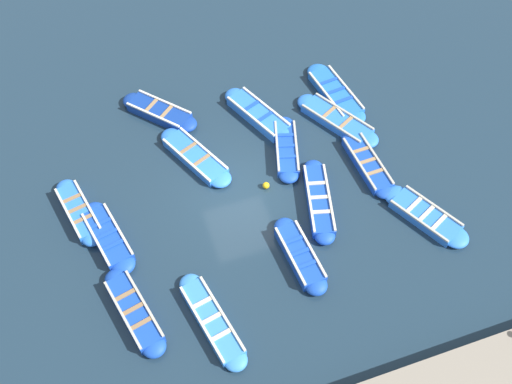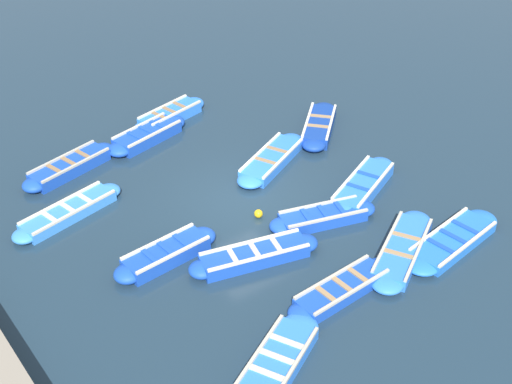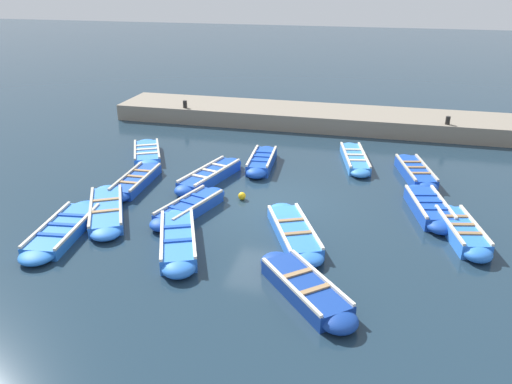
% 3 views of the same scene
% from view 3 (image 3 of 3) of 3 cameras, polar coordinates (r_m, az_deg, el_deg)
% --- Properties ---
extents(ground_plane, '(120.00, 120.00, 0.00)m').
position_cam_3_polar(ground_plane, '(15.95, 1.52, -1.46)').
color(ground_plane, '#1C303F').
extents(boat_drifting, '(3.35, 1.66, 0.42)m').
position_cam_3_polar(boat_drifting, '(15.45, -7.61, -1.79)').
color(boat_drifting, '#1947B7').
rests_on(boat_drifting, ground).
extents(boat_near_quay, '(3.44, 2.32, 0.38)m').
position_cam_3_polar(boat_near_quay, '(20.57, -12.36, 4.37)').
color(boat_near_quay, blue).
rests_on(boat_near_quay, ground).
extents(boat_far_corner, '(3.69, 2.29, 0.39)m').
position_cam_3_polar(boat_far_corner, '(13.99, 4.33, -4.57)').
color(boat_far_corner, blue).
rests_on(boat_far_corner, ground).
extents(boat_broadside, '(3.77, 2.59, 0.38)m').
position_cam_3_polar(boat_broadside, '(15.87, -16.73, -2.01)').
color(boat_broadside, blue).
rests_on(boat_broadside, ground).
extents(boat_bow_out, '(3.70, 2.20, 0.45)m').
position_cam_3_polar(boat_bow_out, '(13.65, -8.91, -5.43)').
color(boat_bow_out, blue).
rests_on(boat_bow_out, ground).
extents(boat_outer_left, '(3.89, 1.40, 0.36)m').
position_cam_3_polar(boat_outer_left, '(15.11, -21.15, -4.03)').
color(boat_outer_left, blue).
rests_on(boat_outer_left, ground).
extents(boat_stern_in, '(3.76, 1.47, 0.38)m').
position_cam_3_polar(boat_stern_in, '(19.85, 11.21, 3.75)').
color(boat_stern_in, '#3884E0').
rests_on(boat_stern_in, ground).
extents(boat_end_of_row, '(3.37, 1.53, 0.46)m').
position_cam_3_polar(boat_end_of_row, '(16.17, 19.12, -1.69)').
color(boat_end_of_row, '#1947B7').
rests_on(boat_end_of_row, ground).
extents(boat_outer_right, '(3.75, 1.64, 0.44)m').
position_cam_3_polar(boat_outer_right, '(17.78, -5.29, 1.86)').
color(boat_outer_right, '#1947B7').
rests_on(boat_outer_right, ground).
extents(boat_centre, '(3.54, 1.55, 0.45)m').
position_cam_3_polar(boat_centre, '(18.89, 17.73, 2.14)').
color(boat_centre, '#1947B7').
rests_on(boat_centre, ground).
extents(boat_mid_row, '(3.26, 1.41, 0.46)m').
position_cam_3_polar(boat_mid_row, '(15.05, 22.39, -4.14)').
color(boat_mid_row, blue).
rests_on(boat_mid_row, ground).
extents(boat_inner_gap, '(3.12, 2.88, 0.44)m').
position_cam_3_polar(boat_inner_gap, '(11.62, 5.64, -10.92)').
color(boat_inner_gap, navy).
rests_on(boat_inner_gap, ground).
extents(boat_tucked, '(3.45, 0.91, 0.38)m').
position_cam_3_polar(boat_tucked, '(17.85, -13.53, 1.25)').
color(boat_tucked, '#1947B7').
rests_on(boat_tucked, ground).
extents(boat_alongside, '(3.21, 0.98, 0.46)m').
position_cam_3_polar(boat_alongside, '(19.08, 0.68, 3.53)').
color(boat_alongside, '#1947B7').
rests_on(boat_alongside, ground).
extents(quay_wall, '(3.06, 19.21, 0.76)m').
position_cam_3_polar(quay_wall, '(24.69, 6.40, 8.52)').
color(quay_wall, gray).
rests_on(quay_wall, ground).
extents(bollard_north, '(0.20, 0.20, 0.35)m').
position_cam_3_polar(bollard_north, '(24.95, -8.12, 9.90)').
color(bollard_north, black).
rests_on(bollard_north, quay_wall).
extents(bollard_mid_north, '(0.20, 0.20, 0.35)m').
position_cam_3_polar(bollard_mid_north, '(23.41, 21.08, 7.65)').
color(bollard_mid_north, black).
rests_on(bollard_mid_north, quay_wall).
extents(buoy_orange_near, '(0.25, 0.25, 0.25)m').
position_cam_3_polar(buoy_orange_near, '(16.25, -1.62, -0.46)').
color(buoy_orange_near, '#EAB214').
rests_on(buoy_orange_near, ground).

